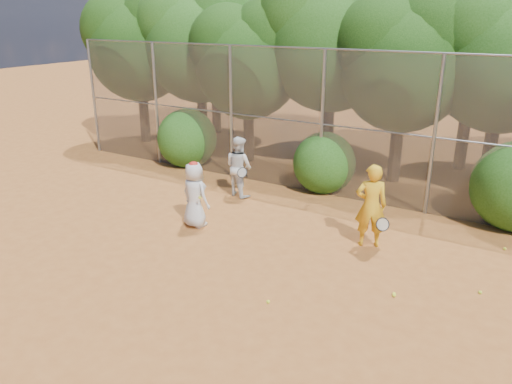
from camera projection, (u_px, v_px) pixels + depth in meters
The scene contains 21 objects.
ground at pixel (232, 299), 9.06m from camera, with size 80.00×80.00×0.00m, color #955221.
fence_back at pixel (352, 126), 13.25m from camera, with size 20.05×0.09×4.03m.
tree_0 at pixel (140, 39), 18.78m from camera, with size 4.38×3.81×6.00m.
tree_1 at pixel (201, 34), 17.89m from camera, with size 4.64×4.03×6.35m.
tree_2 at pixel (250, 55), 16.31m from camera, with size 3.99×3.47×5.47m.
tree_3 at pixel (335, 29), 15.62m from camera, with size 4.89×4.26×6.70m.
tree_4 at pixel (407, 55), 14.14m from camera, with size 4.19×3.64×5.73m.
tree_5 at pixel (509, 46), 13.47m from camera, with size 4.51×3.92×6.17m.
tree_9 at pixel (216, 27), 20.17m from camera, with size 4.83×4.20×6.62m.
tree_10 at pixel (333, 20), 17.80m from camera, with size 5.15×4.48×7.06m.
tree_11 at pixel (480, 38), 15.21m from camera, with size 4.64×4.03×6.35m.
bush_0 at pixel (187, 136), 16.70m from camera, with size 2.00×2.00×2.00m, color #1D4C13.
bush_1 at pixel (324, 160), 14.31m from camera, with size 1.80×1.80×1.80m, color #1D4C13.
player_yellow at pixel (371, 206), 10.83m from camera, with size 0.92×0.70×1.88m.
player_teen at pixel (195, 195), 11.88m from camera, with size 0.85×0.63×1.62m.
player_white at pixel (239, 166), 13.89m from camera, with size 0.97×0.85×1.70m.
ball_0 at pixel (394, 294), 9.14m from camera, with size 0.07×0.07×0.07m, color #CCDC28.
ball_1 at pixel (480, 292), 9.19m from camera, with size 0.07×0.07×0.07m, color #CCDC28.
ball_2 at pixel (394, 295), 9.09m from camera, with size 0.07×0.07×0.07m, color #CCDC28.
ball_3 at pixel (268, 302), 8.89m from camera, with size 0.07×0.07×0.07m, color #CCDC28.
ball_4 at pixel (505, 249), 10.89m from camera, with size 0.07×0.07×0.07m, color #CCDC28.
Camera 1 is at (4.44, -6.50, 4.90)m, focal length 35.00 mm.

